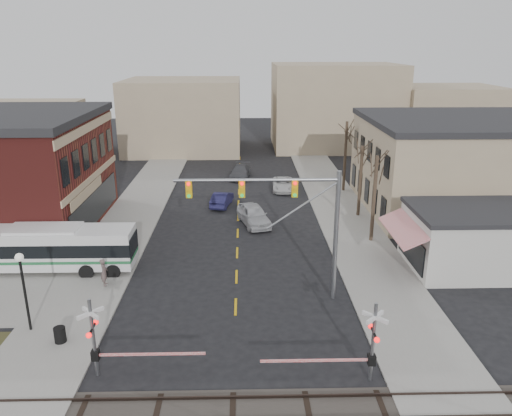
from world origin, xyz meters
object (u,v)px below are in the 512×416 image
Objects in this scene: rr_crossing_west at (103,339)px; street_lamp at (22,276)px; trash_bin at (60,335)px; pedestrian_near at (104,272)px; car_b at (222,199)px; car_d at (240,172)px; transit_bus at (46,248)px; rr_crossing_east at (364,343)px; pedestrian_far at (83,259)px; traffic_signal_mast at (292,210)px; car_c at (283,184)px; car_a at (254,215)px.

street_lamp is at bearing 142.73° from rr_crossing_west.
pedestrian_near reaches higher than trash_bin.
car_b is 17.86m from pedestrian_near.
street_lamp is at bearing -101.77° from car_d.
transit_bus reaches higher than pedestrian_near.
trash_bin is 0.46× the size of pedestrian_near.
rr_crossing_west is at bearing 176.76° from rr_crossing_east.
street_lamp is at bearing 77.42° from car_b.
rr_crossing_east reaches higher than pedestrian_far.
traffic_signal_mast is 2.05× the size of car_c.
rr_crossing_west and rr_crossing_east have the same top height.
rr_crossing_west is 1.11× the size of car_a.
transit_bus reaches higher than car_d.
street_lamp reaches higher than rr_crossing_west.
transit_bus is 27.69m from car_d.
transit_bus is 7.98m from street_lamp.
transit_bus is at bearing -129.38° from car_c.
car_b is 8.13m from car_c.
car_d reaches higher than trash_bin.
street_lamp reaches higher than rr_crossing_east.
pedestrian_near is (-6.81, -16.51, 0.34)m from car_b.
car_c is at bearing 64.00° from trash_bin.
car_a is 15.65m from car_d.
car_c is (13.69, 28.07, 0.11)m from trash_bin.
rr_crossing_east is at bearing -84.84° from car_c.
rr_crossing_west is 25.92m from car_b.
street_lamp is at bearing -76.83° from transit_bus.
car_c is (1.38, 23.51, -5.07)m from traffic_signal_mast.
transit_bus is 2.53× the size of car_c.
pedestrian_near is 3.09m from pedestrian_far.
traffic_signal_mast reaches higher than rr_crossing_east.
traffic_signal_mast is 14.12m from trash_bin.
transit_bus is at bearing -110.48° from car_d.
rr_crossing_west is at bearing -106.21° from car_c.
traffic_signal_mast reaches higher than rr_crossing_west.
rr_crossing_west reaches higher than transit_bus.
traffic_signal_mast is 19.60m from car_b.
car_b is 0.84× the size of car_d.
rr_crossing_west is 12.21m from pedestrian_far.
transit_bus is at bearing 131.97° from pedestrian_far.
car_c is 2.92× the size of pedestrian_far.
street_lamp is 20.76m from car_a.
trash_bin is at bearing -31.02° from street_lamp.
traffic_signal_mast reaches higher than street_lamp.
car_a is 1.09× the size of car_c.
street_lamp reaches higher than transit_bus.
rr_crossing_east reaches higher than car_a.
pedestrian_far is (-8.87, -14.20, 0.23)m from car_b.
car_a is at bearing 102.19° from rr_crossing_east.
rr_crossing_west is 36.45m from car_d.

